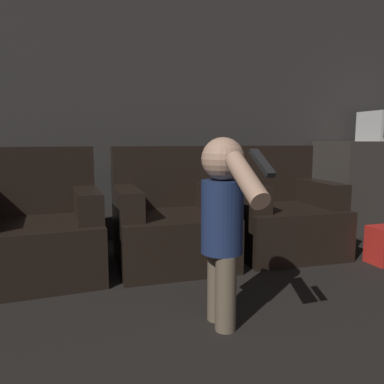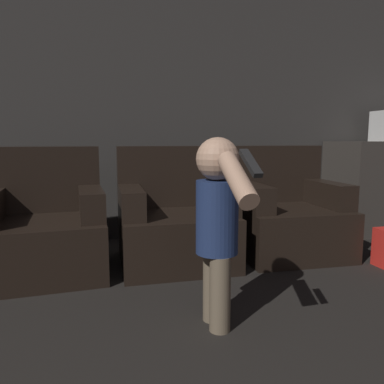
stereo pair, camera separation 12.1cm
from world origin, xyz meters
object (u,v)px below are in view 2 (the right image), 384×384
at_px(armchair_middle, 174,222).
at_px(person_toddler, 218,217).
at_px(armchair_left, 43,229).
at_px(armchair_right, 285,216).

bearing_deg(armchair_middle, person_toddler, -89.35).
height_order(armchair_left, armchair_right, same).
xyz_separation_m(armchair_middle, armchair_right, (0.94, -0.00, 0.00)).
relative_size(armchair_middle, armchair_right, 1.00).
relative_size(armchair_left, armchair_middle, 1.00).
distance_m(armchair_right, person_toddler, 1.45).
bearing_deg(armchair_middle, armchair_left, -178.79).
height_order(armchair_left, person_toddler, person_toddler).
bearing_deg(armchair_left, armchair_middle, -3.00).
distance_m(armchair_middle, armchair_right, 0.94).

